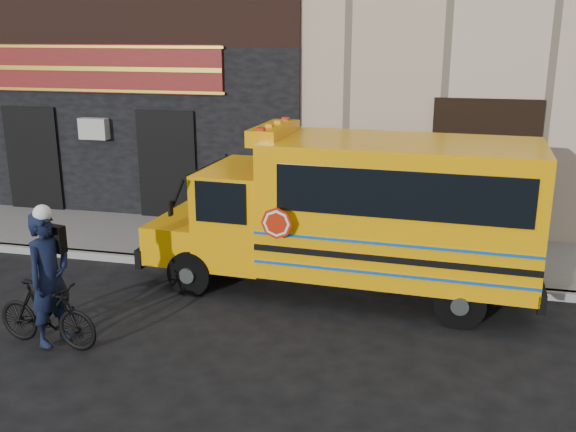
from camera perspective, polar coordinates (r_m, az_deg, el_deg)
The scene contains 7 objects.
ground at distance 10.10m, azimuth -5.79°, elevation -10.33°, with size 120.00×120.00×0.00m, color black.
curb at distance 12.35m, azimuth -1.86°, elevation -4.84°, with size 40.00×0.20×0.15m, color gray.
sidewalk at distance 13.72m, azimuth -0.22°, elevation -2.67°, with size 40.00×3.00×0.15m, color #62605B.
school_bus at distance 11.15m, azimuth 6.53°, elevation 0.52°, with size 7.00×2.53×2.92m.
sign_pole at distance 11.65m, azimuth 7.90°, elevation 1.21°, with size 0.10×0.23×2.74m.
bicycle at distance 10.12m, azimuth -20.66°, elevation -8.15°, with size 0.47×1.68×1.01m, color black.
cyclist at distance 9.94m, azimuth -20.42°, elevation -5.50°, with size 0.73×0.48×1.99m, color black.
Camera 1 is at (3.07, -8.52, 4.47)m, focal length 40.00 mm.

